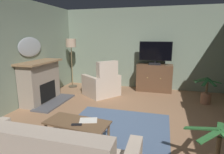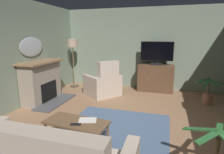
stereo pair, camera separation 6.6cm
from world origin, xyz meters
name	(u,v)px [view 1 (the left image)]	position (x,y,z in m)	size (l,w,h in m)	color
ground_plane	(121,128)	(0.00, 0.00, -0.02)	(6.14, 6.89, 0.04)	#936B4C
wall_back	(142,49)	(0.00, 3.19, 1.39)	(6.14, 0.10, 2.78)	gray
wall_left	(2,56)	(-2.82, 0.00, 1.39)	(0.10, 6.89, 2.78)	gray
rug_central	(115,132)	(-0.06, -0.23, 0.01)	(2.06, 2.15, 0.01)	slate
fireplace	(41,83)	(-2.49, 0.88, 0.56)	(0.93, 1.43, 1.16)	#4C4C51
wall_mirror_oval	(30,47)	(-2.74, 0.88, 1.54)	(0.06, 0.92, 0.53)	#B2B7BF
tv_cabinet	(154,78)	(0.50, 2.84, 0.43)	(1.16, 0.53, 0.90)	#402A1C
television	(155,53)	(0.50, 2.79, 1.31)	(1.04, 0.20, 0.75)	black
coffee_table	(77,124)	(-0.58, -0.80, 0.36)	(1.14, 0.60, 0.41)	brown
tv_remote	(77,125)	(-0.53, -0.92, 0.42)	(0.17, 0.05, 0.02)	black
folded_newspaper	(88,120)	(-0.42, -0.70, 0.41)	(0.30, 0.22, 0.01)	silver
armchair_near_window	(102,85)	(-1.04, 1.90, 0.35)	(1.25, 1.26, 1.11)	#C6B29E
potted_plant_tall_palm_by_window	(206,95)	(1.95, 1.97, 0.23)	(0.65, 0.77, 0.74)	#99664C
floor_lamp	(71,48)	(-2.40, 2.55, 1.42)	(0.35, 0.35, 1.74)	#4C4233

